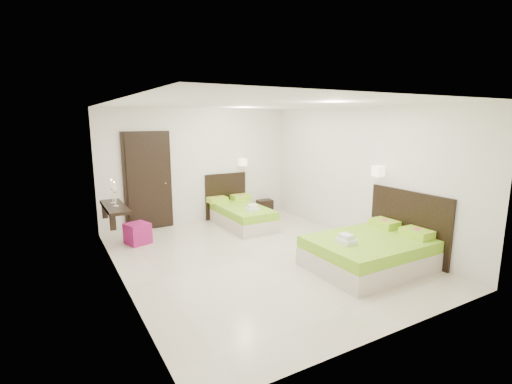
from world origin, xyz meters
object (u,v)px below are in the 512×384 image
bed_single (240,214)px  ottoman (138,233)px  bed_double (372,250)px  nightstand (264,206)px

bed_single → ottoman: bed_single is taller
bed_single → bed_double: 3.30m
bed_single → nightstand: (1.04, 0.70, -0.09)m
bed_single → bed_double: bed_double is taller
nightstand → ottoman: size_ratio=0.98×
bed_single → bed_double: (0.74, -3.21, 0.01)m
bed_double → ottoman: bearing=134.9°
bed_double → bed_single: bearing=103.1°
bed_double → ottoman: 4.33m
nightstand → bed_single: bearing=-137.5°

